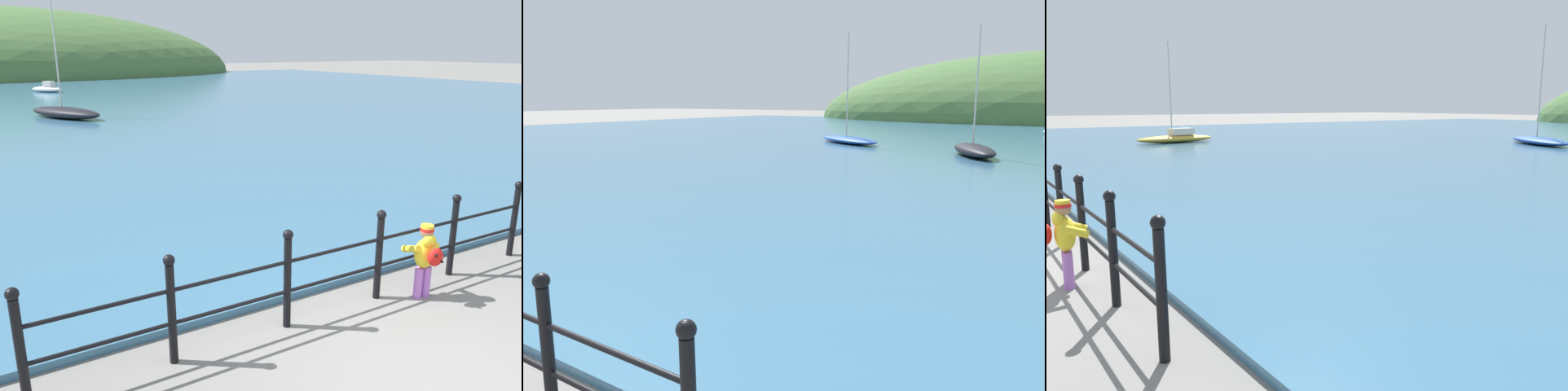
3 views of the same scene
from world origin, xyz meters
TOP-DOWN VIEW (x-y plane):
  - iron_railing at (0.01, 1.50)m, footprint 7.14×0.12m
  - child_in_coat at (1.24, 1.20)m, footprint 0.41×0.55m
  - boat_far_left at (-18.46, 10.11)m, footprint 1.86×4.40m
  - boat_far_right at (-6.71, 24.35)m, footprint 4.96×3.94m

SIDE VIEW (x-z plane):
  - boat_far_right at x=-6.71m, z-range -2.58..3.20m
  - boat_far_left at x=-18.46m, z-range -2.18..2.90m
  - child_in_coat at x=1.24m, z-range 0.10..1.11m
  - iron_railing at x=0.01m, z-range 0.04..1.25m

